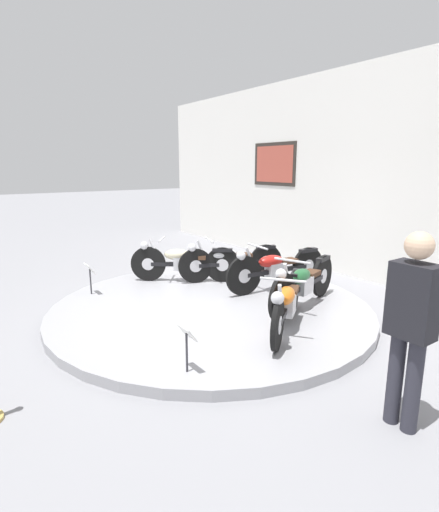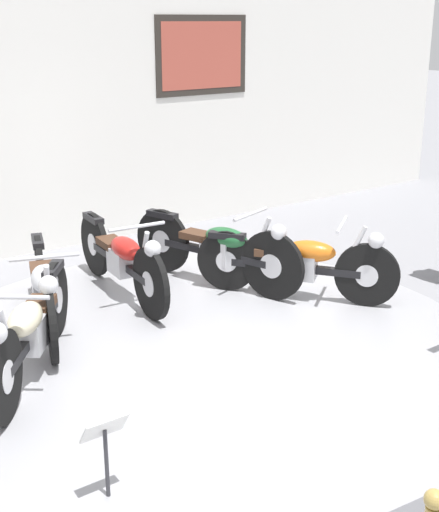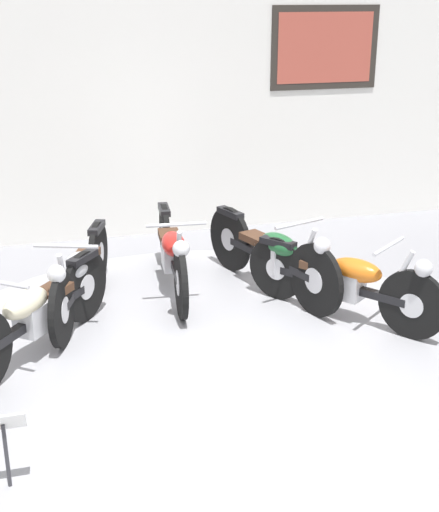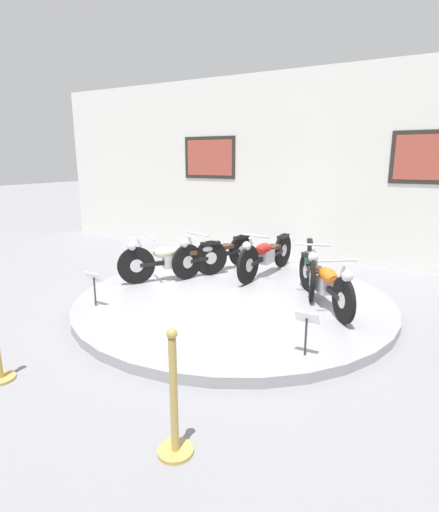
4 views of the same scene
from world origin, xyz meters
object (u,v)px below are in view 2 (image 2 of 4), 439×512
object	(u,v)px
motorcycle_cream	(30,328)
motorcycle_red	(122,257)
info_placard_front_left	(105,439)
motorcycle_green	(218,247)
motorcycle_silver	(45,288)
motorcycle_orange	(300,261)

from	to	relation	value
motorcycle_cream	motorcycle_red	xyz separation A→B (m)	(1.33, 1.04, 0.01)
info_placard_front_left	motorcycle_cream	bearing A→B (deg)	82.25
motorcycle_cream	info_placard_front_left	size ratio (longest dim) A/B	3.13
motorcycle_cream	motorcycle_green	distance (m)	2.36
motorcycle_cream	motorcycle_red	size ratio (longest dim) A/B	0.80
motorcycle_red	info_placard_front_left	world-z (taller)	motorcycle_red
motorcycle_red	info_placard_front_left	xyz separation A→B (m)	(-1.54, -2.65, -0.02)
motorcycle_silver	motorcycle_green	distance (m)	1.82
motorcycle_cream	motorcycle_green	xyz separation A→B (m)	(2.24, 0.74, 0.01)
motorcycle_green	motorcycle_red	bearing A→B (deg)	161.82
motorcycle_green	info_placard_front_left	xyz separation A→B (m)	(-2.46, -2.35, -0.03)
motorcycle_cream	motorcycle_green	bearing A→B (deg)	18.23
motorcycle_cream	motorcycle_green	world-z (taller)	motorcycle_green
motorcycle_cream	motorcycle_orange	world-z (taller)	motorcycle_cream
motorcycle_silver	info_placard_front_left	distance (m)	2.43
motorcycle_cream	motorcycle_silver	world-z (taller)	motorcycle_cream
motorcycle_cream	motorcycle_silver	bearing A→B (deg)	60.23
motorcycle_cream	info_placard_front_left	world-z (taller)	motorcycle_cream
motorcycle_silver	motorcycle_orange	world-z (taller)	motorcycle_silver
motorcycle_red	motorcycle_green	world-z (taller)	motorcycle_green
motorcycle_green	info_placard_front_left	distance (m)	3.40
motorcycle_silver	motorcycle_orange	xyz separation A→B (m)	(2.24, -0.74, -0.01)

